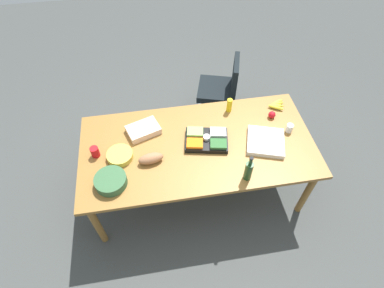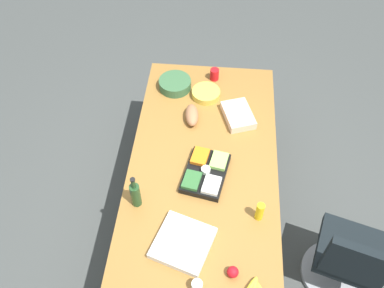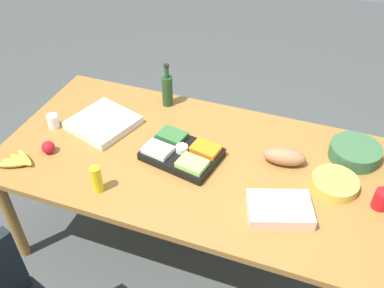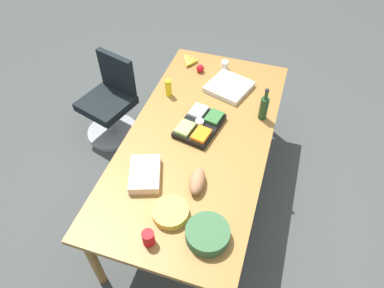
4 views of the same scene
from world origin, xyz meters
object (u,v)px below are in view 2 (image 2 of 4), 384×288
at_px(red_solo_cup, 214,74).
at_px(chip_bowl, 206,93).
at_px(wine_bottle, 135,194).
at_px(sheet_cake, 238,115).
at_px(veggie_tray, 206,172).
at_px(office_chair, 346,262).
at_px(pizza_box, 183,243).
at_px(salad_bowl, 175,84).
at_px(bread_loaf, 192,115).
at_px(apple_red, 233,272).
at_px(paper_cup, 197,286).
at_px(mustard_bottle, 260,212).
at_px(conference_table, 203,170).

bearing_deg(red_solo_cup, chip_bowl, -14.97).
bearing_deg(wine_bottle, sheet_cake, 141.69).
bearing_deg(veggie_tray, office_chair, 69.51).
height_order(office_chair, veggie_tray, office_chair).
relative_size(pizza_box, salad_bowl, 1.25).
xyz_separation_m(pizza_box, bread_loaf, (-1.14, -0.04, 0.03)).
distance_m(salad_bowl, bread_loaf, 0.42).
xyz_separation_m(pizza_box, veggie_tray, (-0.58, 0.11, 0.01)).
distance_m(apple_red, wine_bottle, 0.85).
xyz_separation_m(office_chair, bread_loaf, (-0.98, -1.27, 0.47)).
relative_size(salad_bowl, red_solo_cup, 2.63).
xyz_separation_m(apple_red, salad_bowl, (-1.70, -0.56, 0.00)).
relative_size(salad_bowl, bread_loaf, 1.20).
bearing_deg(office_chair, chip_bowl, -137.50).
height_order(wine_bottle, paper_cup, wine_bottle).
relative_size(mustard_bottle, bread_loaf, 0.67).
distance_m(conference_table, mustard_bottle, 0.61).
distance_m(sheet_cake, veggie_tray, 0.66).
relative_size(office_chair, bread_loaf, 3.84).
xyz_separation_m(pizza_box, paper_cup, (0.29, 0.12, 0.02)).
bearing_deg(chip_bowl, apple_red, 9.79).
bearing_deg(paper_cup, sheet_cake, 171.22).
height_order(bread_loaf, red_solo_cup, red_solo_cup).
bearing_deg(wine_bottle, pizza_box, 51.20).
bearing_deg(sheet_cake, bread_loaf, -83.05).
bearing_deg(veggie_tray, mustard_bottle, 50.50).
bearing_deg(pizza_box, salad_bowl, -153.63).
relative_size(mustard_bottle, paper_cup, 1.79).
height_order(apple_red, chip_bowl, apple_red).
distance_m(pizza_box, veggie_tray, 0.59).
bearing_deg(wine_bottle, apple_red, 56.17).
height_order(mustard_bottle, apple_red, mustard_bottle).
height_order(pizza_box, veggie_tray, veggie_tray).
bearing_deg(pizza_box, apple_red, 80.12).
relative_size(apple_red, red_solo_cup, 0.69).
relative_size(sheet_cake, veggie_tray, 0.68).
xyz_separation_m(wine_bottle, red_solo_cup, (-1.37, 0.48, -0.06)).
height_order(apple_red, sheet_cake, apple_red).
relative_size(office_chair, wine_bottle, 3.01).
distance_m(salad_bowl, chip_bowl, 0.30).
bearing_deg(chip_bowl, sheet_cake, 49.82).
relative_size(veggie_tray, red_solo_cup, 4.27).
relative_size(pizza_box, apple_red, 4.74).
height_order(veggie_tray, chip_bowl, veggie_tray).
bearing_deg(salad_bowl, apple_red, 18.41).
relative_size(apple_red, paper_cup, 0.84).
distance_m(bread_loaf, wine_bottle, 0.91).
relative_size(conference_table, paper_cup, 25.92).
bearing_deg(veggie_tray, chip_bowl, -176.39).
bearing_deg(mustard_bottle, sheet_cake, -170.24).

